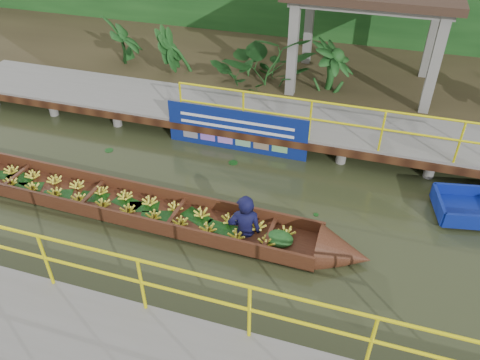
% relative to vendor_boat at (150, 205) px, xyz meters
% --- Properties ---
extents(ground, '(80.00, 80.00, 0.00)m').
position_rel_vendor_boat_xyz_m(ground, '(0.48, 0.43, -0.26)').
color(ground, '#282F17').
rests_on(ground, ground).
extents(land_strip, '(30.00, 8.00, 0.45)m').
position_rel_vendor_boat_xyz_m(land_strip, '(0.48, 7.93, -0.04)').
color(land_strip, '#2E2617').
rests_on(land_strip, ground).
extents(far_dock, '(16.00, 2.06, 1.66)m').
position_rel_vendor_boat_xyz_m(far_dock, '(0.49, 3.86, 0.22)').
color(far_dock, slate).
rests_on(far_dock, ground).
extents(pavilion, '(4.40, 3.00, 3.00)m').
position_rel_vendor_boat_xyz_m(pavilion, '(3.48, 6.73, 2.56)').
color(pavilion, slate).
rests_on(pavilion, ground).
extents(vendor_boat, '(9.71, 1.23, 2.23)m').
position_rel_vendor_boat_xyz_m(vendor_boat, '(0.00, 0.00, 0.00)').
color(vendor_boat, '#3B1C10').
rests_on(vendor_boat, ground).
extents(blue_banner, '(3.52, 0.04, 1.10)m').
position_rel_vendor_boat_xyz_m(blue_banner, '(0.92, 2.91, 0.29)').
color(blue_banner, navy).
rests_on(blue_banner, ground).
extents(tropical_plants, '(14.25, 1.25, 1.57)m').
position_rel_vendor_boat_xyz_m(tropical_plants, '(2.44, 5.73, 0.97)').
color(tropical_plants, '#133C14').
rests_on(tropical_plants, ground).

